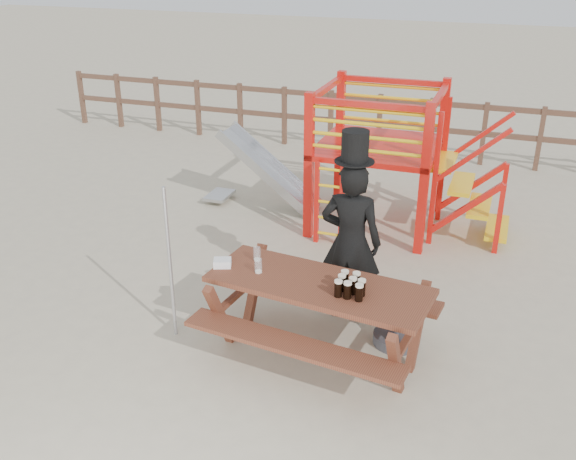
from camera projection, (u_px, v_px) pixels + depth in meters
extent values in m
plane|color=#BCAF92|center=(279.00, 349.00, 6.79)|extent=(60.00, 60.00, 0.00)
cube|color=brown|center=(406.00, 101.00, 12.32)|extent=(15.00, 0.06, 0.10)
cube|color=brown|center=(404.00, 127.00, 12.53)|extent=(15.00, 0.06, 0.10)
cube|color=brown|center=(82.00, 97.00, 14.84)|extent=(0.09, 0.09, 1.20)
cube|color=brown|center=(119.00, 101.00, 14.53)|extent=(0.09, 0.09, 1.20)
cube|color=brown|center=(158.00, 104.00, 14.22)|extent=(0.09, 0.09, 1.20)
cube|color=brown|center=(198.00, 108.00, 13.91)|extent=(0.09, 0.09, 1.20)
cube|color=brown|center=(240.00, 112.00, 13.61)|extent=(0.09, 0.09, 1.20)
cube|color=brown|center=(284.00, 116.00, 13.30)|extent=(0.09, 0.09, 1.20)
cube|color=brown|center=(331.00, 120.00, 12.99)|extent=(0.09, 0.09, 1.20)
cube|color=brown|center=(379.00, 124.00, 12.68)|extent=(0.09, 0.09, 1.20)
cube|color=brown|center=(430.00, 129.00, 12.37)|extent=(0.09, 0.09, 1.20)
cube|color=brown|center=(484.00, 134.00, 12.07)|extent=(0.09, 0.09, 1.20)
cube|color=brown|center=(540.00, 139.00, 11.76)|extent=(0.09, 0.09, 1.20)
cube|color=red|center=(309.00, 167.00, 8.93)|extent=(0.12, 0.12, 2.10)
cube|color=red|center=(424.00, 181.00, 8.44)|extent=(0.12, 0.12, 2.10)
cube|color=red|center=(340.00, 137.00, 10.30)|extent=(0.12, 0.12, 2.10)
cube|color=red|center=(441.00, 147.00, 9.81)|extent=(0.12, 0.12, 2.10)
cube|color=red|center=(378.00, 147.00, 9.31)|extent=(1.72, 1.72, 0.08)
cube|color=red|center=(369.00, 105.00, 8.29)|extent=(1.60, 0.08, 0.08)
cube|color=red|center=(393.00, 81.00, 9.66)|extent=(1.60, 0.08, 0.08)
cube|color=red|center=(327.00, 88.00, 9.22)|extent=(0.08, 1.60, 0.08)
cube|color=red|center=(440.00, 96.00, 8.73)|extent=(0.08, 1.60, 0.08)
cylinder|color=yellow|center=(366.00, 151.00, 8.55)|extent=(1.50, 0.05, 0.05)
cylinder|color=yellow|center=(390.00, 121.00, 9.92)|extent=(1.50, 0.05, 0.05)
cylinder|color=yellow|center=(367.00, 138.00, 8.47)|extent=(1.50, 0.05, 0.05)
cylinder|color=yellow|center=(391.00, 110.00, 9.84)|extent=(1.50, 0.05, 0.05)
cylinder|color=yellow|center=(368.00, 124.00, 8.40)|extent=(1.50, 0.05, 0.05)
cylinder|color=yellow|center=(392.00, 98.00, 9.77)|extent=(1.50, 0.05, 0.05)
cylinder|color=yellow|center=(368.00, 111.00, 8.32)|extent=(1.50, 0.05, 0.05)
cylinder|color=yellow|center=(393.00, 86.00, 9.69)|extent=(1.50, 0.05, 0.05)
cube|color=red|center=(317.00, 203.00, 8.94)|extent=(0.06, 0.06, 1.20)
cube|color=red|center=(342.00, 206.00, 8.83)|extent=(0.06, 0.06, 1.20)
cylinder|color=yellow|center=(328.00, 234.00, 9.07)|extent=(0.36, 0.04, 0.04)
cylinder|color=yellow|center=(329.00, 218.00, 8.97)|extent=(0.36, 0.04, 0.04)
cylinder|color=yellow|center=(329.00, 202.00, 8.87)|extent=(0.36, 0.04, 0.04)
cylinder|color=yellow|center=(330.00, 186.00, 8.77)|extent=(0.36, 0.04, 0.04)
cylinder|color=yellow|center=(330.00, 169.00, 8.67)|extent=(0.36, 0.04, 0.04)
cube|color=yellow|center=(444.00, 162.00, 9.06)|extent=(0.30, 0.90, 0.06)
cube|color=yellow|center=(462.00, 184.00, 9.10)|extent=(0.30, 0.90, 0.06)
cube|color=yellow|center=(479.00, 206.00, 9.14)|extent=(0.30, 0.90, 0.06)
cube|color=yellow|center=(497.00, 228.00, 9.18)|extent=(0.30, 0.90, 0.06)
cube|color=red|center=(466.00, 208.00, 8.76)|extent=(0.95, 0.08, 0.86)
cube|color=red|center=(472.00, 186.00, 9.53)|extent=(0.95, 0.08, 0.86)
cube|color=#B7B9BE|center=(270.00, 171.00, 10.07)|extent=(1.53, 0.55, 1.21)
cube|color=#B7B9BE|center=(263.00, 174.00, 9.82)|extent=(1.58, 0.04, 1.28)
cube|color=#B7B9BE|center=(276.00, 164.00, 10.29)|extent=(1.58, 0.04, 1.28)
cube|color=#B7B9BE|center=(219.00, 195.00, 10.56)|extent=(0.35, 0.55, 0.05)
cube|color=brown|center=(319.00, 285.00, 6.35)|extent=(2.29, 1.08, 0.06)
cube|color=brown|center=(291.00, 345.00, 6.00)|extent=(2.23, 0.57, 0.04)
cube|color=brown|center=(341.00, 287.00, 6.99)|extent=(2.23, 0.57, 0.04)
cube|color=brown|center=(238.00, 301.00, 6.91)|extent=(0.24, 1.33, 0.80)
cube|color=brown|center=(407.00, 346.00, 6.15)|extent=(0.24, 1.33, 0.80)
imported|color=black|center=(351.00, 242.00, 7.02)|extent=(0.69, 0.47, 1.86)
cube|color=#0D9233|center=(355.00, 219.00, 7.05)|extent=(0.07, 0.02, 0.43)
cylinder|color=black|center=(354.00, 161.00, 6.63)|extent=(0.42, 0.42, 0.01)
cylinder|color=black|center=(355.00, 146.00, 6.56)|extent=(0.28, 0.28, 0.32)
cube|color=white|center=(359.00, 131.00, 6.63)|extent=(0.15, 0.01, 0.04)
cylinder|color=#B2B2B7|center=(170.00, 264.00, 6.68)|extent=(0.04, 0.04, 1.73)
cylinder|color=#39393E|center=(396.00, 338.00, 6.87)|extent=(0.49, 0.49, 0.11)
cylinder|color=#39393E|center=(397.00, 330.00, 6.82)|extent=(0.06, 0.06, 0.09)
cube|color=white|center=(222.00, 263.00, 6.64)|extent=(0.22, 0.20, 0.08)
cylinder|color=black|center=(338.00, 289.00, 6.07)|extent=(0.08, 0.08, 0.15)
cylinder|color=#F7E8CA|center=(339.00, 281.00, 6.04)|extent=(0.08, 0.08, 0.02)
cylinder|color=black|center=(347.00, 291.00, 6.04)|extent=(0.08, 0.08, 0.15)
cylinder|color=#F7E8CA|center=(348.00, 283.00, 6.01)|extent=(0.08, 0.08, 0.02)
cylinder|color=black|center=(359.00, 294.00, 6.00)|extent=(0.08, 0.08, 0.15)
cylinder|color=#F7E8CA|center=(359.00, 286.00, 5.96)|extent=(0.08, 0.08, 0.02)
cylinder|color=black|center=(342.00, 284.00, 6.17)|extent=(0.08, 0.08, 0.15)
cylinder|color=#F7E8CA|center=(342.00, 276.00, 6.13)|extent=(0.08, 0.08, 0.02)
cylinder|color=black|center=(353.00, 287.00, 6.12)|extent=(0.08, 0.08, 0.15)
cylinder|color=#F7E8CA|center=(353.00, 279.00, 6.08)|extent=(0.08, 0.08, 0.02)
cylinder|color=black|center=(361.00, 289.00, 6.09)|extent=(0.08, 0.08, 0.15)
cylinder|color=#F7E8CA|center=(362.00, 281.00, 6.05)|extent=(0.08, 0.08, 0.02)
cylinder|color=black|center=(345.00, 279.00, 6.25)|extent=(0.08, 0.08, 0.15)
cylinder|color=#F7E8CA|center=(345.00, 272.00, 6.21)|extent=(0.08, 0.08, 0.02)
cylinder|color=black|center=(356.00, 281.00, 6.21)|extent=(0.08, 0.08, 0.15)
cylinder|color=#F7E8CA|center=(357.00, 274.00, 6.18)|extent=(0.08, 0.08, 0.02)
cylinder|color=silver|center=(257.00, 254.00, 6.75)|extent=(0.08, 0.08, 0.15)
cylinder|color=#F7E8CA|center=(257.00, 260.00, 6.78)|extent=(0.07, 0.07, 0.02)
cylinder|color=silver|center=(258.00, 266.00, 6.51)|extent=(0.08, 0.08, 0.15)
cylinder|color=#F7E8CA|center=(258.00, 271.00, 6.53)|extent=(0.07, 0.07, 0.02)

